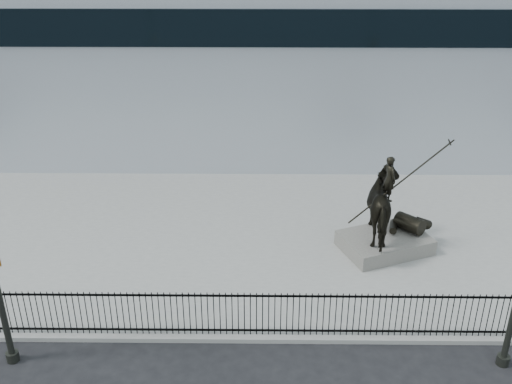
{
  "coord_description": "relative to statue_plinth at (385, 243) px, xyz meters",
  "views": [
    {
      "loc": [
        0.12,
        -13.06,
        11.88
      ],
      "look_at": [
        -0.09,
        6.0,
        2.6
      ],
      "focal_mm": 42.0,
      "sensor_mm": 36.0,
      "label": 1
    }
  ],
  "objects": [
    {
      "name": "ground",
      "position": [
        -4.71,
        -6.18,
        -0.44
      ],
      "size": [
        120.0,
        120.0,
        0.0
      ],
      "primitive_type": "plane",
      "color": "black",
      "rests_on": "ground"
    },
    {
      "name": "statue_plinth",
      "position": [
        0.0,
        0.0,
        0.0
      ],
      "size": [
        3.66,
        3.13,
        0.58
      ],
      "primitive_type": "cube",
      "rotation": [
        0.0,
        0.0,
        0.38
      ],
      "color": "#5C5954",
      "rests_on": "plaza"
    },
    {
      "name": "equestrian_statue",
      "position": [
        0.06,
        0.02,
        1.5
      ],
      "size": [
        3.7,
        3.05,
        3.36
      ],
      "rotation": [
        0.0,
        0.0,
        0.38
      ],
      "color": "black",
      "rests_on": "statue_plinth"
    },
    {
      "name": "picket_fence",
      "position": [
        -4.71,
        -4.93,
        0.46
      ],
      "size": [
        22.1,
        0.1,
        1.5
      ],
      "color": "black",
      "rests_on": "plaza"
    },
    {
      "name": "building",
      "position": [
        -4.71,
        13.82,
        4.06
      ],
      "size": [
        44.0,
        14.0,
        9.0
      ],
      "primitive_type": "cube",
      "color": "silver",
      "rests_on": "ground"
    },
    {
      "name": "plaza",
      "position": [
        -4.71,
        0.82,
        -0.36
      ],
      "size": [
        30.0,
        12.0,
        0.15
      ],
      "primitive_type": "cube",
      "color": "gray",
      "rests_on": "ground"
    }
  ]
}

